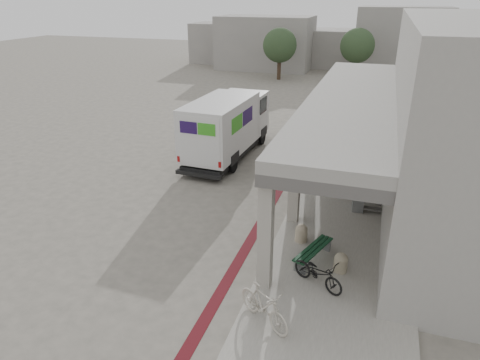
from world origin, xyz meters
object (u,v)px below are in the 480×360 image
(bench, at_px, (313,252))
(bicycle_black, at_px, (318,273))
(bicycle_cream, at_px, (264,306))
(fedex_truck, at_px, (228,125))
(utility_cabinet, at_px, (358,199))

(bench, bearing_deg, bicycle_black, -54.82)
(bench, height_order, bicycle_cream, bicycle_cream)
(fedex_truck, relative_size, bicycle_black, 4.46)
(bicycle_black, bearing_deg, fedex_truck, 61.95)
(fedex_truck, height_order, utility_cabinet, fedex_truck)
(utility_cabinet, relative_size, bicycle_black, 0.55)
(bench, bearing_deg, utility_cabinet, 94.55)
(bench, relative_size, bicycle_black, 1.14)
(bench, bearing_deg, bicycle_cream, -83.38)
(bicycle_cream, bearing_deg, bench, 21.23)
(bench, relative_size, utility_cabinet, 2.07)
(bicycle_black, bearing_deg, bench, 44.60)
(bench, distance_m, utility_cabinet, 4.08)
(utility_cabinet, xyz_separation_m, bicycle_cream, (-1.80, -7.05, 0.08))
(fedex_truck, bearing_deg, bench, -52.69)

